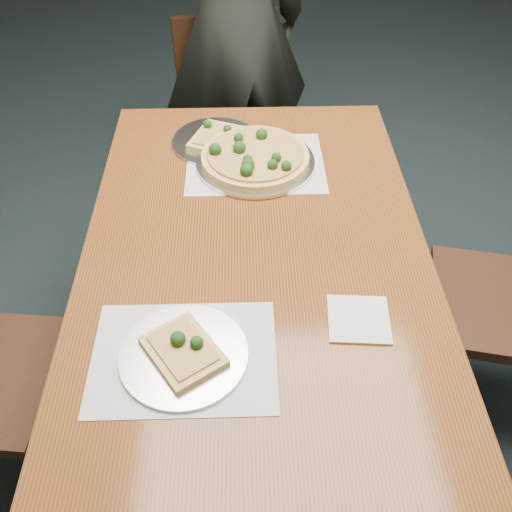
{
  "coord_description": "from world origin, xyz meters",
  "views": [
    {
      "loc": [
        -0.22,
        -1.28,
        1.77
      ],
      "look_at": [
        -0.19,
        -0.23,
        0.75
      ],
      "focal_mm": 40.0,
      "sensor_mm": 36.0,
      "label": 1
    }
  ],
  "objects_px": {
    "dining_table": "(256,281)",
    "chair_far": "(234,118)",
    "diner": "(234,26)",
    "pizza_pan": "(255,158)",
    "slice_plate_far": "(216,139)",
    "slice_plate_near": "(184,353)"
  },
  "relations": [
    {
      "from": "dining_table",
      "to": "chair_far",
      "type": "xyz_separation_m",
      "value": [
        -0.06,
        1.08,
        -0.14
      ]
    },
    {
      "from": "diner",
      "to": "slice_plate_far",
      "type": "xyz_separation_m",
      "value": [
        -0.06,
        -0.59,
        -0.12
      ]
    },
    {
      "from": "diner",
      "to": "pizza_pan",
      "type": "xyz_separation_m",
      "value": [
        0.06,
        -0.72,
        -0.11
      ]
    },
    {
      "from": "slice_plate_near",
      "to": "dining_table",
      "type": "bearing_deg",
      "value": 61.92
    },
    {
      "from": "chair_far",
      "to": "diner",
      "type": "height_order",
      "value": "diner"
    },
    {
      "from": "chair_far",
      "to": "diner",
      "type": "bearing_deg",
      "value": 63.04
    },
    {
      "from": "diner",
      "to": "slice_plate_near",
      "type": "distance_m",
      "value": 1.44
    },
    {
      "from": "diner",
      "to": "slice_plate_near",
      "type": "bearing_deg",
      "value": 64.17
    },
    {
      "from": "dining_table",
      "to": "slice_plate_far",
      "type": "xyz_separation_m",
      "value": [
        -0.12,
        0.53,
        0.1
      ]
    },
    {
      "from": "diner",
      "to": "pizza_pan",
      "type": "height_order",
      "value": "diner"
    },
    {
      "from": "dining_table",
      "to": "slice_plate_far",
      "type": "bearing_deg",
      "value": 102.24
    },
    {
      "from": "chair_far",
      "to": "slice_plate_far",
      "type": "distance_m",
      "value": 0.61
    },
    {
      "from": "slice_plate_near",
      "to": "slice_plate_far",
      "type": "height_order",
      "value": "slice_plate_near"
    },
    {
      "from": "chair_far",
      "to": "pizza_pan",
      "type": "distance_m",
      "value": 0.73
    },
    {
      "from": "dining_table",
      "to": "slice_plate_far",
      "type": "relative_size",
      "value": 5.36
    },
    {
      "from": "slice_plate_near",
      "to": "slice_plate_far",
      "type": "xyz_separation_m",
      "value": [
        0.05,
        0.84,
        -0.0
      ]
    },
    {
      "from": "dining_table",
      "to": "diner",
      "type": "xyz_separation_m",
      "value": [
        -0.05,
        1.12,
        0.23
      ]
    },
    {
      "from": "diner",
      "to": "chair_far",
      "type": "bearing_deg",
      "value": 55.18
    },
    {
      "from": "slice_plate_far",
      "to": "diner",
      "type": "bearing_deg",
      "value": 83.98
    },
    {
      "from": "dining_table",
      "to": "slice_plate_far",
      "type": "distance_m",
      "value": 0.55
    },
    {
      "from": "chair_far",
      "to": "diner",
      "type": "relative_size",
      "value": 0.51
    },
    {
      "from": "slice_plate_far",
      "to": "chair_far",
      "type": "bearing_deg",
      "value": 84.55
    }
  ]
}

